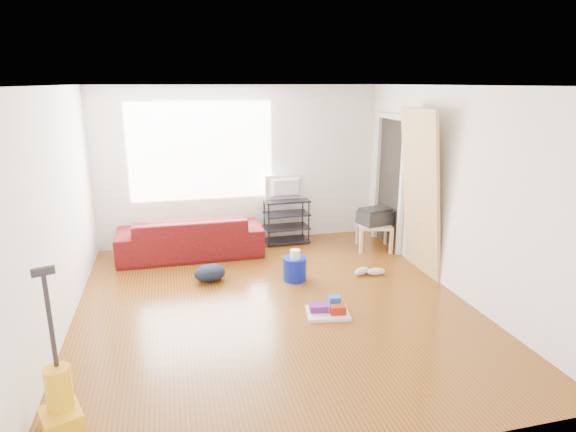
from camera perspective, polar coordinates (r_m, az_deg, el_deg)
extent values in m
cube|color=#66300C|center=(5.77, -1.64, -10.50)|extent=(4.50, 5.00, 0.01)
cube|color=white|center=(5.18, -1.86, 15.19)|extent=(4.50, 5.00, 0.01)
cube|color=white|center=(7.75, -5.69, 5.96)|extent=(4.50, 0.01, 2.50)
cube|color=white|center=(3.07, 8.36, -9.32)|extent=(4.50, 0.01, 2.50)
cube|color=white|center=(5.35, -26.00, 0.09)|extent=(0.01, 5.00, 2.50)
cube|color=white|center=(6.20, 19.05, 2.76)|extent=(0.01, 5.00, 2.50)
cube|color=white|center=(7.63, -10.22, 7.54)|extent=(2.20, 0.01, 1.50)
cube|color=silver|center=(7.29, 13.36, 3.00)|extent=(0.06, 0.08, 2.00)
cube|color=silver|center=(8.08, 10.47, 4.37)|extent=(0.06, 0.08, 2.00)
cube|color=silver|center=(7.54, 12.28, 11.47)|extent=(0.06, 0.98, 0.08)
cube|color=black|center=(7.70, 12.07, 3.73)|extent=(0.01, 0.86, 1.98)
imported|color=#3C070A|center=(7.46, -11.35, -4.60)|extent=(2.13, 0.83, 0.62)
cube|color=black|center=(7.91, -0.21, -2.89)|extent=(0.72, 0.42, 0.03)
cube|color=black|center=(7.84, -0.21, -1.33)|extent=(0.72, 0.42, 0.03)
cube|color=black|center=(7.77, -0.21, 0.26)|extent=(0.72, 0.42, 0.03)
cube|color=black|center=(7.72, -0.21, 1.87)|extent=(0.72, 0.42, 0.03)
cylinder|color=black|center=(7.57, -2.28, -1.13)|extent=(0.02, 0.02, 0.72)
cylinder|color=black|center=(7.90, -2.83, -0.43)|extent=(0.02, 0.02, 0.72)
cylinder|color=black|center=(7.73, 2.47, -0.78)|extent=(0.02, 0.02, 0.72)
cylinder|color=black|center=(8.05, 1.74, -0.10)|extent=(0.02, 0.02, 0.72)
imported|color=black|center=(7.67, -0.21, 3.35)|extent=(0.66, 0.09, 0.38)
cube|color=#DFBF8B|center=(7.61, 10.22, -1.06)|extent=(0.62, 0.62, 0.05)
cube|color=#DFBF8B|center=(7.43, 8.65, -3.07)|extent=(0.05, 0.05, 0.37)
cube|color=#DFBF8B|center=(7.86, 8.26, -2.01)|extent=(0.05, 0.05, 0.37)
cube|color=#DFBF8B|center=(7.50, 12.12, -3.07)|extent=(0.05, 0.05, 0.37)
cube|color=#DFBF8B|center=(7.92, 11.54, -2.01)|extent=(0.05, 0.05, 0.37)
cube|color=black|center=(7.58, 10.26, -0.16)|extent=(0.54, 0.46, 0.20)
cube|color=black|center=(7.55, 10.31, 0.75)|extent=(0.49, 0.41, 0.05)
cylinder|color=#091894|center=(6.45, 0.80, -7.55)|extent=(0.37, 0.37, 0.31)
cylinder|color=silver|center=(6.34, 0.85, -5.88)|extent=(0.13, 0.13, 0.12)
cube|color=silver|center=(5.56, 4.74, -11.38)|extent=(0.52, 0.44, 0.04)
cube|color=#991B06|center=(5.50, 5.94, -10.99)|extent=(0.18, 0.14, 0.09)
cube|color=#541B66|center=(5.55, 3.66, -10.78)|extent=(0.23, 0.18, 0.07)
cube|color=#2256AC|center=(5.63, 5.55, -10.07)|extent=(0.15, 0.13, 0.13)
ellipsoid|color=black|center=(6.49, -9.20, -7.62)|extent=(0.44, 0.37, 0.23)
ellipsoid|color=silver|center=(6.66, 8.69, -6.50)|extent=(0.28, 0.21, 0.10)
ellipsoid|color=silver|center=(6.68, 10.38, -6.50)|extent=(0.27, 0.14, 0.10)
cube|color=#F3AC18|center=(4.26, -25.23, -21.13)|extent=(0.36, 0.38, 0.17)
cylinder|color=#F3AC18|center=(4.16, -25.53, -17.90)|extent=(0.19, 0.19, 0.34)
cylinder|color=black|center=(3.94, -26.35, -11.17)|extent=(0.03, 0.03, 0.72)
cube|color=black|center=(3.79, -27.06, -5.86)|extent=(0.16, 0.09, 0.06)
cube|color=tan|center=(6.97, 14.77, -6.29)|extent=(0.28, 0.89, 2.23)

